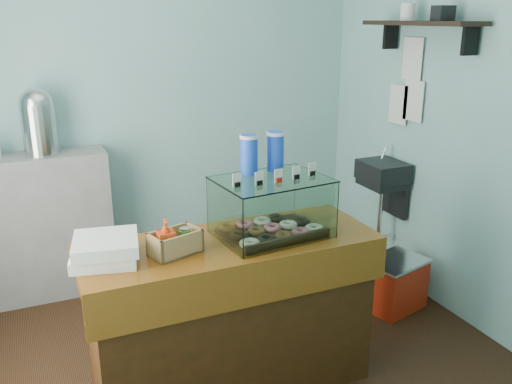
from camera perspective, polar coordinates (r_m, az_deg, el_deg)
name	(u,v)px	position (r m, az deg, el deg)	size (l,w,h in m)	color
ground	(218,359)	(3.55, -4.04, -17.12)	(3.50, 3.50, 0.00)	black
room_shell	(215,83)	(2.95, -4.35, 11.37)	(3.54, 3.04, 2.82)	#7EB4B7
counter	(231,314)	(3.11, -2.60, -12.70)	(1.60, 0.60, 0.90)	#41200C
back_shelf	(42,227)	(4.34, -21.60, -3.46)	(1.00, 0.32, 1.10)	gray
display_case	(269,203)	(2.95, 1.39, -1.19)	(0.63, 0.49, 0.54)	black
condiment_crate	(173,241)	(2.75, -8.72, -5.16)	(0.28, 0.22, 0.19)	#A68453
pastry_boxes	(105,249)	(2.75, -15.59, -5.83)	(0.37, 0.37, 0.12)	white
coffee_urn	(38,120)	(4.12, -21.96, 7.05)	(0.26, 0.26, 0.48)	silver
red_cooler	(394,283)	(4.13, 14.33, -9.29)	(0.50, 0.42, 0.38)	red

